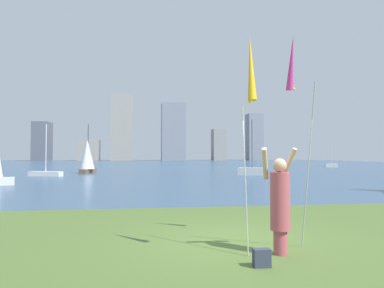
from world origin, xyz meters
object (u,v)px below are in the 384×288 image
Objects in this scene: sailboat_6 at (252,171)px; sailboat_8 at (87,156)px; bag at (262,258)px; kite_flag_right at (292,68)px; sailboat_1 at (331,165)px; kite_flag_left at (251,74)px; person at (280,202)px; sailboat_7 at (46,173)px.

sailboat_6 reaches higher than sailboat_8.
bag is at bearing -107.22° from sailboat_6.
kite_flag_right is 4.03m from bag.
sailboat_1 is 0.82× the size of sailboat_8.
sailboat_6 is (7.75, 25.00, 0.24)m from bag.
kite_flag_left is 31.20m from sailboat_8.
person is at bearing -127.62° from kite_flag_right.
sailboat_7 is at bearing 176.81° from sailboat_6.
sailboat_8 reaches higher than kite_flag_left.
kite_flag_right is at bearing -105.52° from sailboat_6.
sailboat_6 reaches higher than person.
person is 2.42m from kite_flag_left.
sailboat_1 is 0.80× the size of sailboat_6.
kite_flag_left is at bearing -107.59° from sailboat_6.
kite_flag_left is at bearing -177.50° from person.
person is at bearing -106.40° from sailboat_6.
kite_flag_right reaches higher than bag.
kite_flag_right is 49.41m from sailboat_1.
kite_flag_right is 24.64m from sailboat_6.
sailboat_6 is at bearing 74.48° from kite_flag_right.
kite_flag_left reaches higher than bag.
sailboat_8 is at bearing 107.01° from kite_flag_right.
sailboat_8 is at bearing 104.22° from kite_flag_left.
sailboat_8 is (-8.91, 29.14, -2.01)m from kite_flag_right.
kite_flag_left is 0.80× the size of sailboat_8.
kite_flag_left is at bearing -75.78° from sailboat_8.
sailboat_6 is 1.02× the size of sailboat_8.
bag is at bearing -75.88° from sailboat_8.
sailboat_8 is at bearing 104.12° from bag.
kite_flag_right is at bearing -72.99° from sailboat_8.
person is at bearing 21.58° from kite_flag_left.
sailboat_7 is at bearing 111.90° from bag.
sailboat_7 is at bearing -120.95° from sailboat_8.
kite_flag_right is at bearing 50.50° from bag.
kite_flag_left is at bearing -121.06° from sailboat_1.
kite_flag_right is 0.88× the size of sailboat_8.
sailboat_8 reaches higher than person.
person is 25.38m from sailboat_6.
sailboat_7 reaches higher than kite_flag_right.
sailboat_7 is (-11.04, 25.36, -0.69)m from person.
kite_flag_left is (-0.63, -0.25, 2.33)m from person.
sailboat_6 is at bearing -3.19° from sailboat_7.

